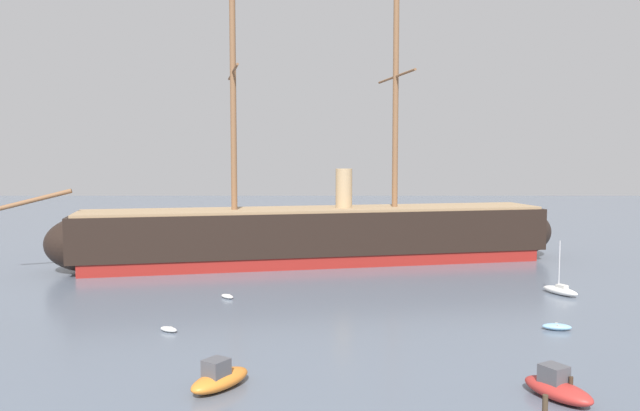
# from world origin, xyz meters

# --- Properties ---
(tall_ship) EXTENTS (75.97, 22.89, 36.92)m
(tall_ship) POSITION_xyz_m (-5.95, 57.24, 3.96)
(tall_ship) COLOR maroon
(tall_ship) RESTS_ON ground
(motorboat_foreground_left) EXTENTS (4.36, 5.07, 2.01)m
(motorboat_foreground_left) POSITION_xyz_m (-11.91, 10.50, 0.71)
(motorboat_foreground_left) COLOR orange
(motorboat_foreground_left) RESTS_ON ground
(motorboat_foreground_right) EXTENTS (4.19, 5.21, 2.04)m
(motorboat_foreground_right) POSITION_xyz_m (9.03, 8.81, 0.72)
(motorboat_foreground_right) COLOR #B22D28
(motorboat_foreground_right) RESTS_ON ground
(dinghy_mid_left) EXTENTS (1.90, 1.61, 0.42)m
(dinghy_mid_left) POSITION_xyz_m (-18.28, 23.56, 0.21)
(dinghy_mid_left) COLOR silver
(dinghy_mid_left) RESTS_ON ground
(dinghy_mid_right) EXTENTS (2.59, 1.58, 0.57)m
(dinghy_mid_right) POSITION_xyz_m (14.73, 24.06, 0.29)
(dinghy_mid_right) COLOR #7FB2D6
(dinghy_mid_right) RESTS_ON ground
(dinghy_alongside_bow) EXTENTS (1.79, 1.81, 0.42)m
(dinghy_alongside_bow) POSITION_xyz_m (-15.16, 36.01, 0.21)
(dinghy_alongside_bow) COLOR silver
(dinghy_alongside_bow) RESTS_ON ground
(sailboat_alongside_stern) EXTENTS (3.27, 4.53, 5.77)m
(sailboat_alongside_stern) POSITION_xyz_m (20.19, 37.71, 0.49)
(sailboat_alongside_stern) COLOR silver
(sailboat_alongside_stern) RESTS_ON ground
(dinghy_far_left) EXTENTS (2.13, 1.17, 0.48)m
(dinghy_far_left) POSITION_xyz_m (-27.65, 56.81, 0.24)
(dinghy_far_left) COLOR #B22D28
(dinghy_far_left) RESTS_ON ground
(sailboat_distant_centre) EXTENTS (3.82, 4.08, 5.60)m
(sailboat_distant_centre) POSITION_xyz_m (0.70, 64.20, 0.47)
(sailboat_distant_centre) COLOR #7FB2D6
(sailboat_distant_centre) RESTS_ON ground
(mooring_piling_nearest) EXTENTS (0.26, 0.26, 1.51)m
(mooring_piling_nearest) POSITION_xyz_m (9.74, 8.52, 0.76)
(mooring_piling_nearest) COLOR #382B1E
(mooring_piling_nearest) RESTS_ON ground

